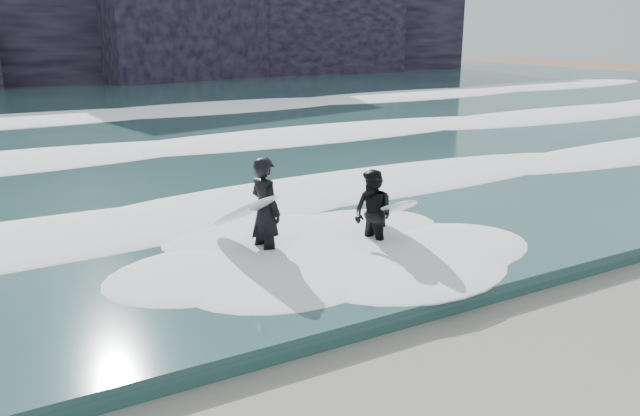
{
  "coord_description": "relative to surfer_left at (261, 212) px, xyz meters",
  "views": [
    {
      "loc": [
        -5.01,
        -3.36,
        4.13
      ],
      "look_at": [
        0.19,
        5.94,
        1.0
      ],
      "focal_mm": 35.0,
      "sensor_mm": 36.0,
      "label": 1
    }
  ],
  "objects": [
    {
      "name": "sea",
      "position": [
        0.79,
        22.71,
        -0.83
      ],
      "size": [
        90.0,
        52.0,
        0.3
      ],
      "primitive_type": "cube",
      "color": "#234546",
      "rests_on": "ground"
    },
    {
      "name": "headland",
      "position": [
        0.79,
        39.71,
        4.02
      ],
      "size": [
        70.0,
        9.0,
        10.0
      ],
      "primitive_type": "cube",
      "color": "black",
      "rests_on": "ground"
    },
    {
      "name": "foam_near",
      "position": [
        0.79,
        2.71,
        -0.58
      ],
      "size": [
        60.0,
        3.2,
        0.2
      ],
      "primitive_type": "ellipsoid",
      "color": "white",
      "rests_on": "sea"
    },
    {
      "name": "foam_mid",
      "position": [
        0.79,
        9.71,
        -0.56
      ],
      "size": [
        60.0,
        4.0,
        0.24
      ],
      "primitive_type": "ellipsoid",
      "color": "white",
      "rests_on": "sea"
    },
    {
      "name": "foam_far",
      "position": [
        0.79,
        18.71,
        -0.53
      ],
      "size": [
        60.0,
        4.8,
        0.3
      ],
      "primitive_type": "ellipsoid",
      "color": "white",
      "rests_on": "sea"
    },
    {
      "name": "surfer_left",
      "position": [
        0.0,
        0.0,
        0.0
      ],
      "size": [
        1.15,
        2.14,
        1.95
      ],
      "color": "black",
      "rests_on": "ground"
    },
    {
      "name": "surfer_right",
      "position": [
        1.96,
        -0.7,
        -0.15
      ],
      "size": [
        1.37,
        2.13,
        1.65
      ],
      "color": "black",
      "rests_on": "ground"
    }
  ]
}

